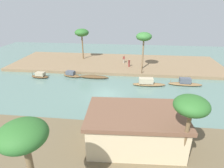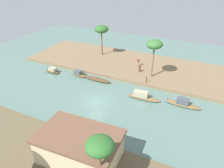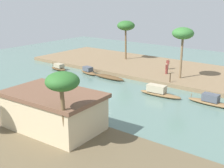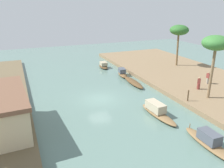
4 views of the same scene
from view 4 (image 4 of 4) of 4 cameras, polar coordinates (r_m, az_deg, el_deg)
river_water at (r=27.62m, az=-3.01°, el=-3.63°), size 73.91×73.91×0.00m
riverbank_left at (r=35.02m, az=20.54°, el=0.61°), size 44.19×14.26×0.55m
sampan_with_tall_canopy at (r=20.34m, az=22.55°, el=-12.80°), size 5.42×1.35×1.25m
sampan_open_hull at (r=23.87m, az=10.93°, el=-6.48°), size 5.38×1.48×1.31m
sampan_upstream_small at (r=32.51m, az=5.25°, el=0.41°), size 5.35×1.24×0.86m
sampan_with_red_awning at (r=36.11m, az=2.49°, el=2.68°), size 3.49×1.64×1.14m
sampan_near_left_bank at (r=40.59m, az=-2.11°, el=4.51°), size 3.34×1.47×1.06m
person_on_near_bank at (r=33.29m, az=22.29°, el=1.31°), size 0.45×0.35×1.60m
person_by_mooring at (r=30.79m, az=20.34°, el=-0.08°), size 0.52×0.52×1.55m
mooring_post at (r=26.73m, az=18.02°, el=-2.70°), size 0.14×0.14×1.24m
palm_tree_left_near at (r=27.14m, az=23.95°, el=8.88°), size 2.91×2.91×6.99m
palm_tree_left_far at (r=40.70m, az=16.03°, el=12.37°), size 3.07×3.07×6.77m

